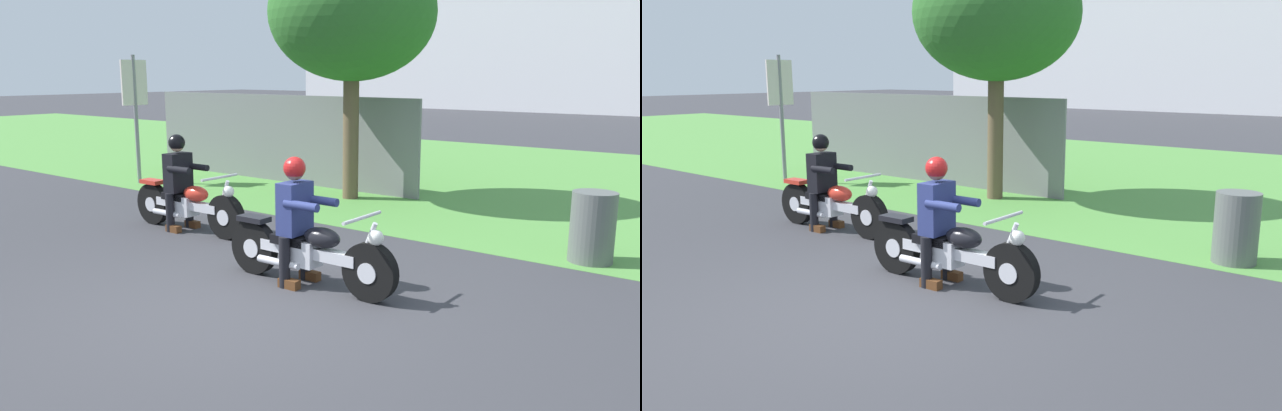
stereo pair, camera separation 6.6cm
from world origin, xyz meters
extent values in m
plane|color=#38383D|center=(0.00, 0.00, 0.00)|extent=(120.00, 120.00, 0.00)
cube|color=#549342|center=(0.00, 9.34, 0.00)|extent=(60.00, 12.00, 0.01)
cylinder|color=black|center=(0.93, 0.99, 0.30)|extent=(0.61, 0.13, 0.61)
cylinder|color=silver|center=(0.93, 0.99, 0.30)|extent=(0.22, 0.15, 0.21)
cylinder|color=black|center=(-0.61, 0.96, 0.30)|extent=(0.61, 0.13, 0.61)
cylinder|color=silver|center=(-0.61, 0.96, 0.30)|extent=(0.22, 0.15, 0.21)
cube|color=silver|center=(0.16, 0.97, 0.38)|extent=(1.24, 0.17, 0.12)
cube|color=silver|center=(0.11, 0.97, 0.36)|extent=(0.33, 0.25, 0.28)
ellipsoid|color=black|center=(0.34, 0.98, 0.56)|extent=(0.45, 0.25, 0.22)
cube|color=black|center=(-0.06, 0.97, 0.48)|extent=(0.45, 0.25, 0.10)
cube|color=black|center=(-0.61, 0.96, 0.64)|extent=(0.36, 0.21, 0.06)
cylinder|color=silver|center=(0.88, 0.99, 0.55)|extent=(0.25, 0.06, 0.53)
cylinder|color=silver|center=(0.83, 0.99, 0.84)|extent=(0.05, 0.66, 0.04)
sphere|color=white|center=(0.99, 1.00, 0.66)|extent=(0.16, 0.16, 0.16)
cylinder|color=silver|center=(-0.14, 0.83, 0.24)|extent=(0.55, 0.09, 0.08)
cylinder|color=black|center=(-0.02, 1.15, 0.28)|extent=(0.12, 0.12, 0.55)
cube|color=#593319|center=(0.04, 1.15, 0.05)|extent=(0.24, 0.11, 0.10)
cylinder|color=black|center=(-0.02, 0.79, 0.28)|extent=(0.12, 0.12, 0.55)
cube|color=#593319|center=(0.04, 0.79, 0.05)|extent=(0.24, 0.11, 0.10)
cube|color=navy|center=(-0.02, 0.97, 0.83)|extent=(0.23, 0.39, 0.56)
cylinder|color=navy|center=(0.20, 1.15, 0.91)|extent=(0.42, 0.10, 0.09)
cylinder|color=navy|center=(0.20, 0.81, 0.91)|extent=(0.42, 0.10, 0.09)
sphere|color=#996B4C|center=(-0.02, 0.97, 1.23)|extent=(0.20, 0.20, 0.20)
sphere|color=#B21919|center=(-0.02, 0.97, 1.26)|extent=(0.24, 0.24, 0.24)
cylinder|color=black|center=(-1.99, 1.82, 0.31)|extent=(0.62, 0.14, 0.62)
cylinder|color=silver|center=(-1.99, 1.82, 0.31)|extent=(0.22, 0.15, 0.22)
cylinder|color=black|center=(-3.52, 1.78, 0.31)|extent=(0.62, 0.14, 0.62)
cylinder|color=silver|center=(-3.52, 1.78, 0.31)|extent=(0.22, 0.15, 0.22)
cube|color=silver|center=(-2.75, 1.80, 0.39)|extent=(1.23, 0.17, 0.12)
cube|color=silver|center=(-2.80, 1.80, 0.37)|extent=(0.33, 0.25, 0.28)
ellipsoid|color=red|center=(-2.57, 1.81, 0.57)|extent=(0.45, 0.25, 0.22)
cube|color=black|center=(-2.97, 1.80, 0.49)|extent=(0.45, 0.25, 0.10)
cube|color=red|center=(-3.52, 1.78, 0.65)|extent=(0.36, 0.21, 0.06)
cylinder|color=silver|center=(-2.04, 1.82, 0.56)|extent=(0.25, 0.06, 0.53)
cylinder|color=silver|center=(-2.09, 1.82, 0.85)|extent=(0.05, 0.66, 0.04)
sphere|color=white|center=(-1.93, 1.82, 0.67)|extent=(0.16, 0.16, 0.16)
cylinder|color=silver|center=(-3.05, 1.66, 0.25)|extent=(0.55, 0.09, 0.08)
cylinder|color=black|center=(-2.94, 1.98, 0.28)|extent=(0.12, 0.12, 0.56)
cube|color=#593319|center=(-2.88, 1.98, 0.05)|extent=(0.24, 0.11, 0.10)
cylinder|color=black|center=(-2.93, 1.62, 0.28)|extent=(0.12, 0.12, 0.56)
cube|color=#593319|center=(-2.87, 1.62, 0.05)|extent=(0.24, 0.11, 0.10)
cube|color=black|center=(-2.93, 1.80, 0.84)|extent=(0.23, 0.39, 0.56)
cylinder|color=black|center=(-2.72, 1.97, 0.92)|extent=(0.42, 0.10, 0.09)
cylinder|color=black|center=(-2.71, 1.63, 0.92)|extent=(0.42, 0.10, 0.09)
sphere|color=#D8A884|center=(-2.93, 1.80, 1.24)|extent=(0.20, 0.20, 0.20)
sphere|color=black|center=(-2.93, 1.80, 1.27)|extent=(0.24, 0.24, 0.24)
cylinder|color=brown|center=(-2.36, 5.27, 1.12)|extent=(0.28, 0.28, 2.24)
ellipsoid|color=#2D6B28|center=(-2.36, 5.27, 3.26)|extent=(2.92, 2.92, 2.34)
cylinder|color=#595E5B|center=(2.26, 3.78, 0.43)|extent=(0.52, 0.52, 0.86)
cylinder|color=gray|center=(-6.78, 3.92, 1.30)|extent=(0.08, 0.08, 2.60)
cube|color=silver|center=(-6.78, 3.92, 2.05)|extent=(0.04, 0.60, 0.90)
cube|color=slate|center=(-4.81, 5.90, 0.90)|extent=(7.00, 0.06, 1.80)
camera|label=1|loc=(4.32, -4.11, 2.24)|focal=36.04mm
camera|label=2|loc=(4.37, -4.06, 2.24)|focal=36.04mm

